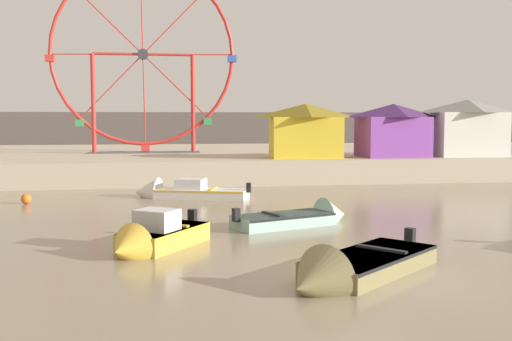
{
  "coord_description": "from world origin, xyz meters",
  "views": [
    {
      "loc": [
        -4.78,
        -13.66,
        3.68
      ],
      "look_at": [
        -0.97,
        11.28,
        1.52
      ],
      "focal_mm": 42.66,
      "sensor_mm": 36.0,
      "label": 1
    }
  ],
  "objects_px": {
    "motorboat_mustard_yellow": "(152,238)",
    "motorboat_olive_wood": "(348,270)",
    "carnival_booth_yellow_awning": "(305,130)",
    "motorboat_seafoam": "(304,218)",
    "carnival_booth_white_ticket": "(467,127)",
    "mooring_buoy_orange": "(26,199)",
    "carnival_booth_purple_stall": "(393,129)",
    "motorboat_white_red_stripe": "(180,192)",
    "ferris_wheel_red_frame": "(143,58)"
  },
  "relations": [
    {
      "from": "motorboat_mustard_yellow",
      "to": "motorboat_olive_wood",
      "type": "relative_size",
      "value": 0.8
    },
    {
      "from": "motorboat_olive_wood",
      "to": "motorboat_seafoam",
      "type": "height_order",
      "value": "motorboat_olive_wood"
    },
    {
      "from": "motorboat_white_red_stripe",
      "to": "carnival_booth_white_ticket",
      "type": "distance_m",
      "value": 19.12
    },
    {
      "from": "motorboat_mustard_yellow",
      "to": "ferris_wheel_red_frame",
      "type": "height_order",
      "value": "ferris_wheel_red_frame"
    },
    {
      "from": "carnival_booth_yellow_awning",
      "to": "motorboat_olive_wood",
      "type": "bearing_deg",
      "value": -96.91
    },
    {
      "from": "carnival_booth_white_ticket",
      "to": "ferris_wheel_red_frame",
      "type": "bearing_deg",
      "value": 162.27
    },
    {
      "from": "motorboat_mustard_yellow",
      "to": "mooring_buoy_orange",
      "type": "bearing_deg",
      "value": -117.64
    },
    {
      "from": "carnival_booth_white_ticket",
      "to": "carnival_booth_yellow_awning",
      "type": "bearing_deg",
      "value": -179.29
    },
    {
      "from": "motorboat_white_red_stripe",
      "to": "carnival_booth_yellow_awning",
      "type": "distance_m",
      "value": 10.34
    },
    {
      "from": "motorboat_olive_wood",
      "to": "motorboat_white_red_stripe",
      "type": "bearing_deg",
      "value": -118.45
    },
    {
      "from": "motorboat_white_red_stripe",
      "to": "carnival_booth_yellow_awning",
      "type": "relative_size",
      "value": 1.2
    },
    {
      "from": "motorboat_seafoam",
      "to": "carnival_booth_purple_stall",
      "type": "bearing_deg",
      "value": 37.14
    },
    {
      "from": "motorboat_olive_wood",
      "to": "carnival_booth_purple_stall",
      "type": "bearing_deg",
      "value": -154.6
    },
    {
      "from": "carnival_booth_white_ticket",
      "to": "carnival_booth_purple_stall",
      "type": "bearing_deg",
      "value": -177.47
    },
    {
      "from": "motorboat_olive_wood",
      "to": "carnival_booth_yellow_awning",
      "type": "relative_size",
      "value": 1.03
    },
    {
      "from": "motorboat_seafoam",
      "to": "carnival_booth_purple_stall",
      "type": "xyz_separation_m",
      "value": [
        8.79,
        14.24,
        2.8
      ]
    },
    {
      "from": "motorboat_olive_wood",
      "to": "carnival_booth_yellow_awning",
      "type": "bearing_deg",
      "value": -141.71
    },
    {
      "from": "motorboat_seafoam",
      "to": "carnival_booth_yellow_awning",
      "type": "height_order",
      "value": "carnival_booth_yellow_awning"
    },
    {
      "from": "carnival_booth_white_ticket",
      "to": "carnival_booth_purple_stall",
      "type": "distance_m",
      "value": 4.84
    },
    {
      "from": "motorboat_olive_wood",
      "to": "carnival_booth_purple_stall",
      "type": "height_order",
      "value": "carnival_booth_purple_stall"
    },
    {
      "from": "motorboat_seafoam",
      "to": "carnival_booth_yellow_awning",
      "type": "xyz_separation_m",
      "value": [
        3.44,
        14.37,
        2.8
      ]
    },
    {
      "from": "motorboat_mustard_yellow",
      "to": "motorboat_olive_wood",
      "type": "bearing_deg",
      "value": 82.47
    },
    {
      "from": "carnival_booth_yellow_awning",
      "to": "motorboat_seafoam",
      "type": "bearing_deg",
      "value": -99.57
    },
    {
      "from": "ferris_wheel_red_frame",
      "to": "motorboat_white_red_stripe",
      "type": "bearing_deg",
      "value": -81.36
    },
    {
      "from": "motorboat_seafoam",
      "to": "mooring_buoy_orange",
      "type": "distance_m",
      "value": 12.69
    },
    {
      "from": "motorboat_mustard_yellow",
      "to": "carnival_booth_yellow_awning",
      "type": "height_order",
      "value": "carnival_booth_yellow_awning"
    },
    {
      "from": "motorboat_mustard_yellow",
      "to": "motorboat_olive_wood",
      "type": "xyz_separation_m",
      "value": [
        4.45,
        -3.93,
        -0.11
      ]
    },
    {
      "from": "motorboat_seafoam",
      "to": "carnival_booth_white_ticket",
      "type": "height_order",
      "value": "carnival_booth_white_ticket"
    },
    {
      "from": "carnival_booth_purple_stall",
      "to": "motorboat_white_red_stripe",
      "type": "bearing_deg",
      "value": -158.53
    },
    {
      "from": "motorboat_seafoam",
      "to": "carnival_booth_purple_stall",
      "type": "distance_m",
      "value": 16.97
    },
    {
      "from": "motorboat_white_red_stripe",
      "to": "carnival_booth_yellow_awning",
      "type": "height_order",
      "value": "carnival_booth_yellow_awning"
    },
    {
      "from": "motorboat_mustard_yellow",
      "to": "mooring_buoy_orange",
      "type": "distance_m",
      "value": 11.69
    },
    {
      "from": "motorboat_mustard_yellow",
      "to": "motorboat_seafoam",
      "type": "bearing_deg",
      "value": 158.05
    },
    {
      "from": "motorboat_seafoam",
      "to": "carnival_booth_yellow_awning",
      "type": "distance_m",
      "value": 15.04
    },
    {
      "from": "carnival_booth_yellow_awning",
      "to": "ferris_wheel_red_frame",
      "type": "bearing_deg",
      "value": 149.45
    },
    {
      "from": "motorboat_mustard_yellow",
      "to": "motorboat_olive_wood",
      "type": "height_order",
      "value": "motorboat_mustard_yellow"
    },
    {
      "from": "motorboat_olive_wood",
      "to": "carnival_booth_purple_stall",
      "type": "distance_m",
      "value": 23.84
    },
    {
      "from": "motorboat_mustard_yellow",
      "to": "motorboat_seafoam",
      "type": "height_order",
      "value": "motorboat_mustard_yellow"
    },
    {
      "from": "motorboat_white_red_stripe",
      "to": "motorboat_mustard_yellow",
      "type": "bearing_deg",
      "value": 102.8
    },
    {
      "from": "carnival_booth_white_ticket",
      "to": "motorboat_mustard_yellow",
      "type": "bearing_deg",
      "value": -135.89
    },
    {
      "from": "motorboat_white_red_stripe",
      "to": "motorboat_olive_wood",
      "type": "xyz_separation_m",
      "value": [
        3.38,
        -15.29,
        -0.03
      ]
    },
    {
      "from": "motorboat_mustard_yellow",
      "to": "ferris_wheel_red_frame",
      "type": "distance_m",
      "value": 25.51
    },
    {
      "from": "motorboat_olive_wood",
      "to": "carnival_booth_yellow_awning",
      "type": "height_order",
      "value": "carnival_booth_yellow_awning"
    },
    {
      "from": "motorboat_mustard_yellow",
      "to": "motorboat_seafoam",
      "type": "relative_size",
      "value": 0.84
    },
    {
      "from": "mooring_buoy_orange",
      "to": "motorboat_mustard_yellow",
      "type": "bearing_deg",
      "value": -61.58
    },
    {
      "from": "motorboat_white_red_stripe",
      "to": "ferris_wheel_red_frame",
      "type": "bearing_deg",
      "value": -63.16
    },
    {
      "from": "carnival_booth_yellow_awning",
      "to": "mooring_buoy_orange",
      "type": "relative_size",
      "value": 10.51
    },
    {
      "from": "motorboat_mustard_yellow",
      "to": "motorboat_white_red_stripe",
      "type": "bearing_deg",
      "value": -151.46
    },
    {
      "from": "carnival_booth_white_ticket",
      "to": "carnival_booth_purple_stall",
      "type": "relative_size",
      "value": 1.02
    },
    {
      "from": "motorboat_olive_wood",
      "to": "motorboat_seafoam",
      "type": "xyz_separation_m",
      "value": [
        0.72,
        7.44,
        -0.02
      ]
    }
  ]
}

